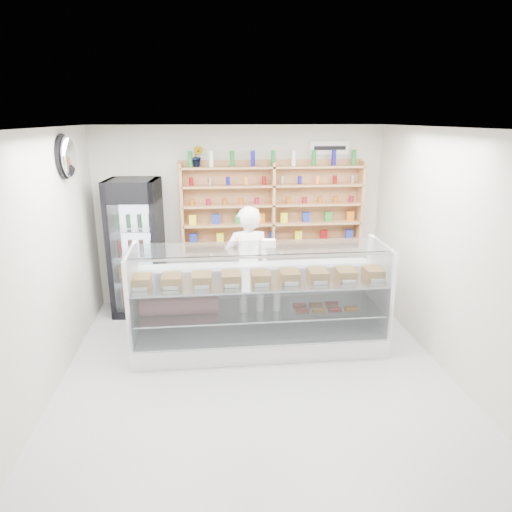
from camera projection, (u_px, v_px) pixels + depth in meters
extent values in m
plane|color=#ADADB2|center=(257.00, 378.00, 5.30)|extent=(5.00, 5.00, 0.00)
plane|color=white|center=(257.00, 128.00, 4.48)|extent=(5.00, 5.00, 0.00)
plane|color=beige|center=(240.00, 216.00, 7.27)|extent=(4.50, 0.00, 4.50)
plane|color=beige|center=(306.00, 402.00, 2.51)|extent=(4.50, 0.00, 4.50)
plane|color=beige|center=(39.00, 271.00, 4.66)|extent=(0.00, 5.00, 5.00)
plane|color=beige|center=(456.00, 257.00, 5.11)|extent=(0.00, 5.00, 5.00)
cube|color=white|center=(259.00, 338.00, 5.97)|extent=(3.19, 0.90, 0.27)
cube|color=white|center=(256.00, 293.00, 6.24)|extent=(3.19, 0.05, 0.67)
cube|color=silver|center=(260.00, 309.00, 5.85)|extent=(3.06, 0.79, 0.02)
cube|color=silver|center=(260.00, 281.00, 5.74)|extent=(3.12, 0.83, 0.02)
cube|color=silver|center=(264.00, 302.00, 5.36)|extent=(3.12, 0.13, 1.11)
cube|color=silver|center=(260.00, 248.00, 5.56)|extent=(3.12, 0.63, 0.01)
imported|color=white|center=(248.00, 267.00, 6.41)|extent=(0.67, 0.46, 1.76)
cube|color=black|center=(137.00, 247.00, 6.87)|extent=(0.79, 0.77, 2.05)
cube|color=#37053B|center=(130.00, 194.00, 6.30)|extent=(0.72, 0.08, 0.29)
cube|color=silver|center=(136.00, 260.00, 6.57)|extent=(0.62, 0.06, 1.62)
cube|color=#AF7F52|center=(182.00, 207.00, 6.97)|extent=(0.04, 0.28, 1.33)
cube|color=#AF7F52|center=(273.00, 205.00, 7.11)|extent=(0.04, 0.28, 1.33)
cube|color=#AF7F52|center=(360.00, 204.00, 7.25)|extent=(0.04, 0.28, 1.33)
cube|color=#AF7F52|center=(272.00, 242.00, 7.28)|extent=(2.80, 0.28, 0.03)
cube|color=#AF7F52|center=(273.00, 223.00, 7.19)|extent=(2.80, 0.28, 0.03)
cube|color=#AF7F52|center=(273.00, 205.00, 7.11)|extent=(2.80, 0.28, 0.03)
cube|color=#AF7F52|center=(273.00, 185.00, 7.02)|extent=(2.80, 0.28, 0.03)
cube|color=#AF7F52|center=(273.00, 167.00, 6.94)|extent=(2.80, 0.28, 0.03)
imported|color=#1E6626|center=(197.00, 156.00, 6.77)|extent=(0.20, 0.18, 0.31)
ellipsoid|color=silver|center=(68.00, 157.00, 5.51)|extent=(0.15, 0.50, 0.50)
cube|color=white|center=(330.00, 148.00, 7.07)|extent=(0.62, 0.03, 0.20)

